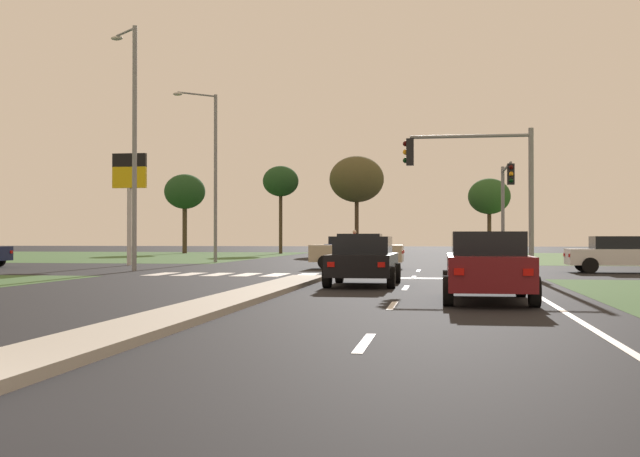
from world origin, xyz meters
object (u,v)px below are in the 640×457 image
at_px(car_maroon_fourth, 487,266).
at_px(treeline_third, 357,179).
at_px(car_white_near, 620,254).
at_px(traffic_signal_far_right, 506,194).
at_px(traffic_signal_near_right, 482,175).
at_px(car_black_second, 364,260).
at_px(treeline_near, 185,192).
at_px(street_lamp_second, 133,136).
at_px(car_beige_third, 357,251).
at_px(pedestrian_at_median, 355,242).
at_px(car_blue_seventh, 341,247).
at_px(fuel_price_totem, 129,184).
at_px(street_lamp_third, 212,168).
at_px(treeline_second, 281,182).
at_px(treeline_fourth, 489,197).
at_px(car_teal_sixth, 352,247).

distance_m(car_maroon_fourth, treeline_third, 54.00).
xyz_separation_m(car_white_near, traffic_signal_far_right, (-4.11, 5.66, 2.80)).
distance_m(car_maroon_fourth, traffic_signal_near_right, 10.65).
distance_m(car_black_second, treeline_near, 51.96).
xyz_separation_m(street_lamp_second, treeline_near, (-10.46, 38.26, -0.14)).
bearing_deg(car_beige_third, traffic_signal_far_right, -65.81).
bearing_deg(car_black_second, car_maroon_fourth, -58.60).
height_order(traffic_signal_far_right, pedestrian_at_median, traffic_signal_far_right).
distance_m(car_white_near, car_blue_seventh, 24.56).
xyz_separation_m(traffic_signal_near_right, treeline_near, (-25.04, 42.33, 2.04)).
xyz_separation_m(car_black_second, treeline_near, (-21.33, 47.13, 4.92)).
relative_size(car_beige_third, treeline_near, 0.58).
bearing_deg(car_black_second, fuel_price_totem, 131.56).
distance_m(car_blue_seventh, street_lamp_third, 12.40).
relative_size(car_maroon_fourth, traffic_signal_near_right, 0.87).
relative_size(traffic_signal_near_right, treeline_second, 0.66).
height_order(street_lamp_third, treeline_third, street_lamp_third).
height_order(treeline_second, treeline_fourth, treeline_second).
bearing_deg(treeline_near, treeline_third, 1.39).
bearing_deg(fuel_price_totem, car_white_near, -12.55).
relative_size(street_lamp_third, fuel_price_totem, 1.68).
xyz_separation_m(traffic_signal_far_right, treeline_near, (-26.73, 31.13, 2.12)).
distance_m(treeline_near, treeline_fourth, 27.68).
xyz_separation_m(car_maroon_fourth, car_teal_sixth, (-7.81, 41.71, -0.03)).
bearing_deg(pedestrian_at_median, car_black_second, 106.54).
bearing_deg(fuel_price_totem, traffic_signal_near_right, -31.54).
height_order(car_beige_third, treeline_near, treeline_near).
distance_m(car_maroon_fourth, street_lamp_second, 20.78).
bearing_deg(traffic_signal_near_right, treeline_near, 120.61).
distance_m(pedestrian_at_median, treeline_second, 29.54).
bearing_deg(pedestrian_at_median, treeline_fourth, -98.60).
bearing_deg(traffic_signal_far_right, car_beige_third, -155.81).
bearing_deg(treeline_third, car_black_second, -83.60).
xyz_separation_m(car_teal_sixth, street_lamp_second, (-6.39, -27.39, 5.05)).
xyz_separation_m(car_beige_third, treeline_fourth, (7.90, 33.56, 4.18)).
relative_size(car_beige_third, treeline_second, 0.54).
bearing_deg(car_maroon_fourth, street_lamp_second, 134.74).
bearing_deg(fuel_price_totem, pedestrian_at_median, 19.53).
relative_size(car_teal_sixth, treeline_third, 0.48).
distance_m(car_blue_seventh, treeline_near, 24.14).
height_order(car_black_second, traffic_signal_far_right, traffic_signal_far_right).
distance_m(car_white_near, treeline_fourth, 36.48).
relative_size(car_black_second, treeline_third, 0.49).
relative_size(car_white_near, traffic_signal_far_right, 0.82).
relative_size(car_maroon_fourth, treeline_fourth, 0.70).
relative_size(car_teal_sixth, street_lamp_second, 0.40).
bearing_deg(treeline_near, car_teal_sixth, -32.83).
height_order(car_white_near, car_beige_third, car_beige_third).
distance_m(traffic_signal_near_right, pedestrian_at_median, 16.15).
xyz_separation_m(car_white_near, street_lamp_third, (-20.44, 10.58, 4.72)).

